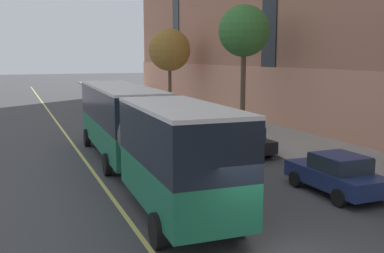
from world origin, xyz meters
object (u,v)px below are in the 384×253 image
parked_car_black_2 (242,140)px  parked_car_white_5 (136,102)px  street_tree_far_downtown (170,50)px  parked_car_navy_1 (186,121)px  parked_car_navy_6 (337,174)px  city_bus (136,127)px  street_tree_far_uptown (244,32)px

parked_car_black_2 → parked_car_white_5: 22.06m
parked_car_black_2 → street_tree_far_downtown: street_tree_far_downtown is taller
parked_car_white_5 → street_tree_far_downtown: 6.16m
parked_car_navy_1 → parked_car_black_2: bearing=-88.9°
parked_car_navy_1 → parked_car_black_2: (0.15, -7.81, 0.00)m
parked_car_navy_6 → street_tree_far_downtown: 30.34m
city_bus → parked_car_white_5: (6.46, 24.19, -1.37)m
parked_car_black_2 → parked_car_navy_6: bearing=-90.3°
parked_car_navy_1 → parked_car_white_5: bearing=89.1°
street_tree_far_downtown → parked_car_navy_6: bearing=-97.0°
city_bus → street_tree_far_downtown: street_tree_far_downtown is taller
city_bus → street_tree_far_uptown: bearing=41.1°
city_bus → parked_car_black_2: city_bus is taller
parked_car_navy_1 → street_tree_far_downtown: bearing=75.2°
parked_car_black_2 → street_tree_far_uptown: bearing=61.3°
street_tree_far_uptown → parked_car_navy_1: bearing=162.4°
parked_car_navy_1 → parked_car_navy_6: same height
city_bus → parked_car_white_5: city_bus is taller
parked_car_navy_1 → parked_car_black_2: 7.81m
street_tree_far_downtown → parked_car_white_5: bearing=179.7°
street_tree_far_uptown → street_tree_far_downtown: (0.00, 15.43, -1.05)m
street_tree_far_uptown → street_tree_far_downtown: 15.46m
city_bus → parked_car_black_2: 6.88m
city_bus → parked_car_navy_6: (6.35, -5.53, -1.37)m
parked_car_white_5 → parked_car_navy_6: size_ratio=1.08×
parked_car_navy_1 → parked_car_white_5: 14.25m
parked_car_navy_1 → parked_car_white_5: same height
city_bus → parked_car_navy_1: size_ratio=4.29×
parked_car_navy_1 → parked_car_white_5: size_ratio=0.94×
city_bus → street_tree_far_downtown: (10.01, 24.17, 3.67)m
city_bus → parked_car_navy_6: 8.53m
city_bus → parked_car_black_2: size_ratio=4.16×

